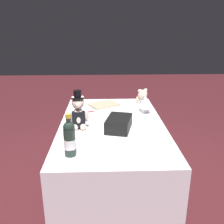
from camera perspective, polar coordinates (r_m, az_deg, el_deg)
ground_plane at (r=2.46m, az=0.00°, el=-19.00°), size 12.00×12.00×0.00m
reception_table at (r=2.25m, az=0.00°, el=-11.49°), size 1.43×0.85×0.75m
teddy_bear_groom at (r=1.97m, az=-7.62°, el=-0.37°), size 0.15×0.16×0.30m
teddy_bear_bride at (r=2.34m, az=7.03°, el=2.24°), size 0.20×0.17×0.22m
champagne_bottle at (r=1.57m, az=-9.59°, el=-5.87°), size 0.07×0.07×0.27m
signing_pen at (r=2.34m, az=-5.86°, el=-0.06°), size 0.07×0.14×0.01m
gift_case_black at (r=1.95m, az=1.57°, el=-2.61°), size 0.30×0.23×0.10m
guestbook at (r=2.52m, az=-1.83°, el=1.65°), size 0.30×0.33×0.02m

